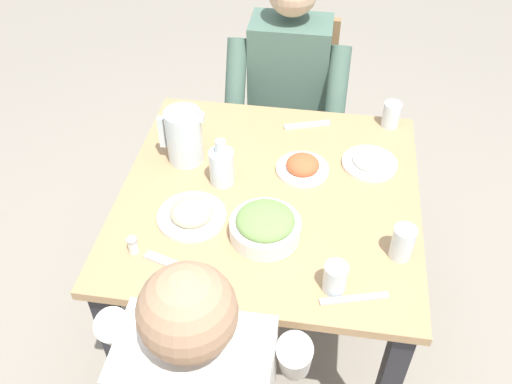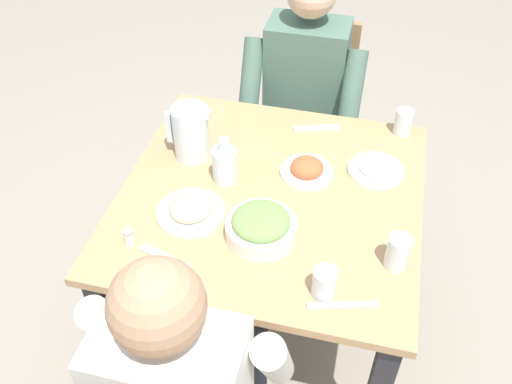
{
  "view_description": "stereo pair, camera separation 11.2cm",
  "coord_description": "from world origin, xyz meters",
  "views": [
    {
      "loc": [
        -0.16,
        1.29,
        1.95
      ],
      "look_at": [
        0.03,
        0.06,
        0.78
      ],
      "focal_mm": 39.16,
      "sensor_mm": 36.0,
      "label": 1
    },
    {
      "loc": [
        -0.26,
        1.27,
        1.95
      ],
      "look_at": [
        0.03,
        0.06,
        0.78
      ],
      "focal_mm": 39.16,
      "sensor_mm": 36.0,
      "label": 2
    }
  ],
  "objects": [
    {
      "name": "oil_carafe",
      "position": [
        0.16,
        -0.03,
        0.79
      ],
      "size": [
        0.08,
        0.08,
        0.16
      ],
      "color": "silver",
      "rests_on": "dining_table"
    },
    {
      "name": "plate_beans",
      "position": [
        0.22,
        0.15,
        0.75
      ],
      "size": [
        0.21,
        0.21,
        0.05
      ],
      "color": "white",
      "rests_on": "dining_table"
    },
    {
      "name": "plate_yoghurt",
      "position": [
        -0.31,
        -0.18,
        0.75
      ],
      "size": [
        0.18,
        0.18,
        0.04
      ],
      "color": "white",
      "rests_on": "dining_table"
    },
    {
      "name": "fork_far",
      "position": [
        -0.09,
        -0.37,
        0.74
      ],
      "size": [
        0.17,
        0.08,
        0.01
      ],
      "primitive_type": "cube",
      "rotation": [
        0.0,
        0.0,
        0.33
      ],
      "color": "silver",
      "rests_on": "dining_table"
    },
    {
      "name": "water_glass_by_pitcher",
      "position": [
        -0.39,
        -0.42,
        0.78
      ],
      "size": [
        0.06,
        0.06,
        0.09
      ],
      "primitive_type": "cylinder",
      "color": "silver",
      "rests_on": "dining_table"
    },
    {
      "name": "knife_near",
      "position": [
        -0.28,
        0.38,
        0.74
      ],
      "size": [
        0.18,
        0.07,
        0.01
      ],
      "primitive_type": "cube",
      "rotation": [
        0.0,
        0.0,
        0.28
      ],
      "color": "silver",
      "rests_on": "dining_table"
    },
    {
      "name": "plate_rice_curry",
      "position": [
        -0.09,
        -0.12,
        0.75
      ],
      "size": [
        0.18,
        0.18,
        0.06
      ],
      "color": "white",
      "rests_on": "dining_table"
    },
    {
      "name": "water_pitcher",
      "position": [
        0.3,
        -0.12,
        0.83
      ],
      "size": [
        0.16,
        0.12,
        0.19
      ],
      "color": "silver",
      "rests_on": "dining_table"
    },
    {
      "name": "ground_plane",
      "position": [
        0.0,
        0.0,
        0.0
      ],
      "size": [
        8.0,
        8.0,
        0.0
      ],
      "primitive_type": "plane",
      "color": "gray"
    },
    {
      "name": "chair_near",
      "position": [
        0.02,
        -0.83,
        0.5
      ],
      "size": [
        0.4,
        0.4,
        0.89
      ],
      "color": "#997047",
      "rests_on": "ground_plane"
    },
    {
      "name": "salad_bowl",
      "position": [
        -0.01,
        0.19,
        0.78
      ],
      "size": [
        0.21,
        0.21,
        0.09
      ],
      "color": "white",
      "rests_on": "dining_table"
    },
    {
      "name": "salt_shaker",
      "position": [
        0.35,
        0.31,
        0.76
      ],
      "size": [
        0.03,
        0.03,
        0.05
      ],
      "color": "white",
      "rests_on": "dining_table"
    },
    {
      "name": "water_glass_near_left",
      "position": [
        -0.4,
        0.2,
        0.79
      ],
      "size": [
        0.06,
        0.06,
        0.1
      ],
      "primitive_type": "cylinder",
      "color": "silver",
      "rests_on": "dining_table"
    },
    {
      "name": "diner_near",
      "position": [
        0.02,
        -0.63,
        0.65
      ],
      "size": [
        0.48,
        0.53,
        1.18
      ],
      "color": "#4C6B5B",
      "rests_on": "ground_plane"
    },
    {
      "name": "diner_far",
      "position": [
        0.06,
        0.63,
        0.65
      ],
      "size": [
        0.48,
        0.53,
        1.18
      ],
      "color": "silver",
      "rests_on": "ground_plane"
    },
    {
      "name": "dining_table",
      "position": [
        0.0,
        0.0,
        0.62
      ],
      "size": [
        0.95,
        0.95,
        0.73
      ],
      "color": "tan",
      "rests_on": "ground_plane"
    },
    {
      "name": "water_glass_center",
      "position": [
        -0.22,
        0.35,
        0.78
      ],
      "size": [
        0.06,
        0.06,
        0.09
      ],
      "primitive_type": "cylinder",
      "color": "silver",
      "rests_on": "dining_table"
    },
    {
      "name": "fork_near",
      "position": [
        0.23,
        0.34,
        0.74
      ],
      "size": [
        0.17,
        0.07,
        0.01
      ],
      "primitive_type": "cube",
      "rotation": [
        0.0,
        0.0,
        -0.29
      ],
      "color": "silver",
      "rests_on": "dining_table"
    }
  ]
}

